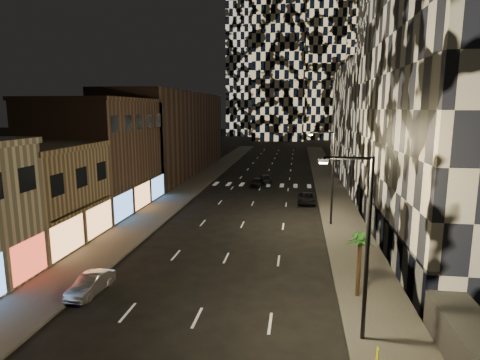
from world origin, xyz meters
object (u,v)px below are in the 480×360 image
(car_silver_parked, at_px, (91,284))
(car_dark_rightlane, at_px, (307,198))
(streetlight_far, at_px, (330,171))
(car_dark_midlane, at_px, (257,182))
(palm_tree, at_px, (360,244))
(streetlight_near, at_px, (363,237))
(car_dark_oncoming, at_px, (266,179))

(car_silver_parked, bearing_deg, car_dark_rightlane, 67.72)
(car_dark_rightlane, bearing_deg, streetlight_far, -77.11)
(streetlight_far, bearing_deg, car_dark_midlane, 115.65)
(car_silver_parked, bearing_deg, car_dark_midlane, 84.91)
(car_dark_midlane, height_order, palm_tree, palm_tree)
(streetlight_near, relative_size, car_dark_rightlane, 1.98)
(streetlight_far, xyz_separation_m, car_dark_rightlane, (-1.92, 8.91, -4.72))
(palm_tree, bearing_deg, streetlight_far, 92.41)
(car_dark_oncoming, xyz_separation_m, palm_tree, (8.50, -36.92, 2.73))
(car_silver_parked, relative_size, car_dark_midlane, 1.00)
(streetlight_far, relative_size, car_dark_midlane, 2.42)
(streetlight_far, bearing_deg, streetlight_near, -90.00)
(streetlight_near, height_order, car_dark_oncoming, streetlight_near)
(car_dark_midlane, xyz_separation_m, car_dark_rightlane, (7.03, -9.74, -0.00))
(car_silver_parked, relative_size, palm_tree, 0.94)
(streetlight_far, relative_size, car_dark_rightlane, 1.98)
(streetlight_far, bearing_deg, car_dark_rightlane, 102.17)
(streetlight_near, relative_size, car_dark_oncoming, 1.98)
(car_silver_parked, xyz_separation_m, palm_tree, (16.20, 1.80, 2.78))
(streetlight_far, bearing_deg, palm_tree, -87.59)
(car_silver_parked, distance_m, car_dark_midlane, 36.36)
(streetlight_far, height_order, palm_tree, streetlight_far)
(streetlight_far, height_order, car_silver_parked, streetlight_far)
(streetlight_near, distance_m, car_dark_rightlane, 29.35)
(streetlight_near, xyz_separation_m, streetlight_far, (0.00, 20.00, 0.00))
(streetlight_far, xyz_separation_m, palm_tree, (0.65, -15.31, -1.96))
(car_dark_oncoming, bearing_deg, streetlight_near, 96.87)
(car_silver_parked, bearing_deg, palm_tree, 11.70)
(streetlight_far, bearing_deg, car_dark_oncoming, 109.97)
(car_dark_rightlane, bearing_deg, car_dark_oncoming, 115.75)
(streetlight_near, xyz_separation_m, palm_tree, (0.65, 4.69, -1.96))
(car_silver_parked, xyz_separation_m, car_dark_oncoming, (7.70, 38.72, 0.05))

